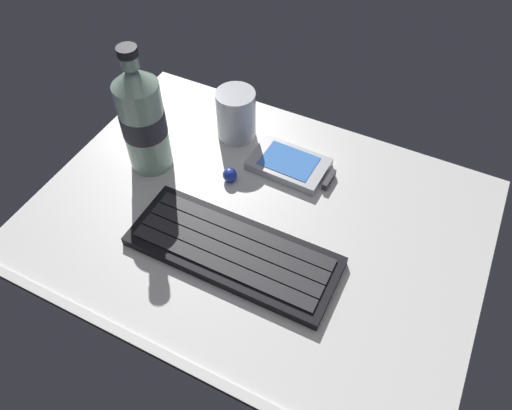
# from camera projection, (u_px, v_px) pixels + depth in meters

# --- Properties ---
(ground_plane) EXTENTS (0.64, 0.48, 0.03)m
(ground_plane) POSITION_uv_depth(u_px,v_px,m) (255.00, 223.00, 0.72)
(ground_plane) COLOR silver
(keyboard) EXTENTS (0.29, 0.11, 0.02)m
(keyboard) POSITION_uv_depth(u_px,v_px,m) (232.00, 250.00, 0.67)
(keyboard) COLOR black
(keyboard) RESTS_ON ground_plane
(handheld_device) EXTENTS (0.13, 0.08, 0.02)m
(handheld_device) POSITION_uv_depth(u_px,v_px,m) (292.00, 165.00, 0.77)
(handheld_device) COLOR #B7BABF
(handheld_device) RESTS_ON ground_plane
(juice_cup) EXTENTS (0.06, 0.06, 0.09)m
(juice_cup) POSITION_uv_depth(u_px,v_px,m) (236.00, 116.00, 0.80)
(juice_cup) COLOR silver
(juice_cup) RESTS_ON ground_plane
(water_bottle) EXTENTS (0.07, 0.07, 0.21)m
(water_bottle) POSITION_uv_depth(u_px,v_px,m) (143.00, 119.00, 0.72)
(water_bottle) COLOR #9EC1A8
(water_bottle) RESTS_ON ground_plane
(trackball_mouse) EXTENTS (0.02, 0.02, 0.02)m
(trackball_mouse) POSITION_uv_depth(u_px,v_px,m) (230.00, 175.00, 0.75)
(trackball_mouse) COLOR #2338B2
(trackball_mouse) RESTS_ON ground_plane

